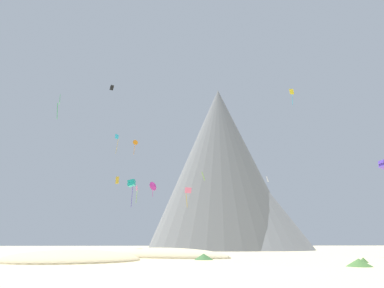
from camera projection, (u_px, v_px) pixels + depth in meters
ground_plane at (260, 270)px, 28.53m from camera, size 400.00×400.00×0.00m
dune_foreground_left at (161, 257)px, 52.33m from camera, size 25.08×20.10×2.93m
dune_foreground_right at (72, 261)px, 42.05m from camera, size 21.54×20.28×2.73m
bush_near_left at (359, 262)px, 32.15m from camera, size 3.16×3.16×0.77m
bush_ridge_crest at (204, 257)px, 44.51m from camera, size 3.34×3.34×0.82m
bush_near_right at (363, 260)px, 38.25m from camera, size 1.50×1.50×0.61m
rock_massif at (224, 176)px, 113.44m from camera, size 64.38×60.60×57.60m
kite_green_high at (59, 101)px, 57.20m from camera, size 0.55×1.01×4.53m
kite_indigo_mid at (384, 165)px, 53.13m from camera, size 1.46×1.35×3.55m
kite_pink_mid at (137, 190)px, 79.71m from camera, size 0.58×1.04×4.29m
kite_cyan_high at (117, 139)px, 92.00m from camera, size 1.01×0.91×5.75m
kite_white_mid at (267, 179)px, 72.53m from camera, size 0.63×0.53×1.23m
kite_teal_low at (132, 183)px, 63.96m from camera, size 1.62×1.56×5.44m
kite_magenta_mid at (153, 186)px, 77.33m from camera, size 2.10×2.09×3.69m
kite_yellow_high at (292, 93)px, 70.00m from camera, size 1.16×0.39×3.90m
kite_lime_low at (203, 176)px, 54.33m from camera, size 0.69×0.76×1.47m
kite_black_high at (112, 88)px, 70.89m from camera, size 0.94×0.17×1.31m
kite_orange_mid at (135, 143)px, 76.63m from camera, size 1.31×0.90×3.55m
kite_gold_low at (117, 180)px, 53.35m from camera, size 0.55×0.46×1.27m
kite_rainbow_low at (188, 192)px, 50.79m from camera, size 1.11×0.59×3.11m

